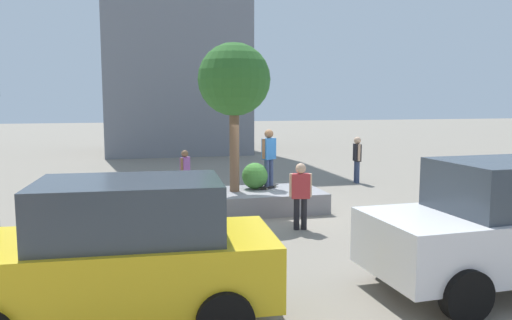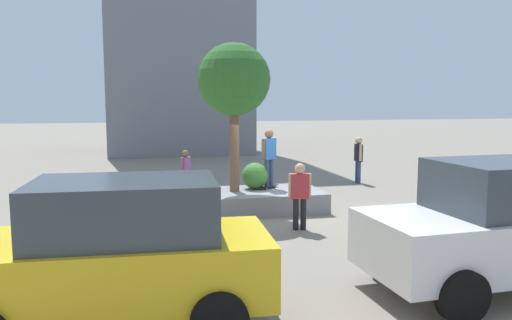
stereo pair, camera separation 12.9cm
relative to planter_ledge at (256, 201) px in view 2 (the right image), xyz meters
The scene contains 11 objects.
ground_plane 0.70m from the planter_ledge, 144.11° to the left, with size 120.00×120.00×0.00m, color gray.
planter_ledge is the anchor object (origin of this frame).
plaza_tree 3.49m from the planter_ledge, ahead, with size 2.05×2.05×4.22m.
boxwood_shrub 0.76m from the planter_ledge, 98.94° to the right, with size 0.78×0.78×0.78m, color #3D7A33.
skateboard 0.67m from the planter_ledge, 145.86° to the right, with size 0.72×0.70×0.07m.
skateboarder 1.45m from the planter_ledge, 145.86° to the right, with size 0.49×0.41×1.68m.
police_car 7.42m from the planter_ledge, 111.27° to the left, with size 4.78×2.35×2.19m.
taxi_cab 7.76m from the planter_ledge, 61.49° to the left, with size 4.61×2.34×2.09m.
passerby_with_bag 2.51m from the planter_ledge, 102.80° to the left, with size 0.56×0.26×1.66m.
pedestrian_crossing 6.30m from the planter_ledge, 142.64° to the right, with size 0.28×0.60×1.79m.
bystander_watching 3.35m from the planter_ledge, 58.06° to the right, with size 0.38×0.44×1.53m.
Camera 2 is at (3.87, 13.54, 3.20)m, focal length 35.24 mm.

